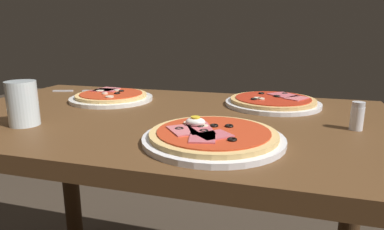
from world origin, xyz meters
The scene contains 7 objects.
dining_table centered at (0.00, 0.00, 0.63)m, with size 1.26×0.75×0.75m.
pizza_foreground centered at (0.18, -0.19, 0.76)m, with size 0.30×0.30×0.05m.
pizza_across_left centered at (-0.24, 0.14, 0.76)m, with size 0.27×0.27×0.03m.
pizza_across_right centered at (0.29, 0.21, 0.76)m, with size 0.29×0.29×0.03m.
water_glass_near centered at (-0.29, -0.19, 0.80)m, with size 0.07×0.07×0.11m.
fork centered at (-0.47, 0.24, 0.75)m, with size 0.16×0.06×0.00m.
salt_shaker centered at (0.49, -0.01, 0.78)m, with size 0.03×0.03×0.07m.
Camera 1 is at (0.33, -0.84, 0.98)m, focal length 31.30 mm.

